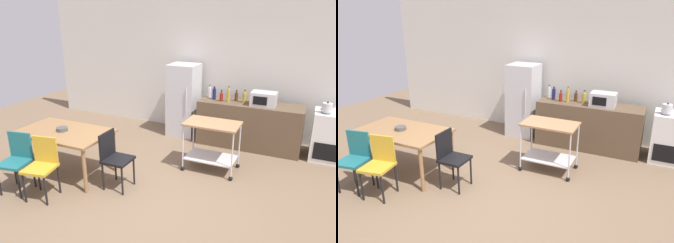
{
  "view_description": "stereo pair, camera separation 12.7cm",
  "coord_description": "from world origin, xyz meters",
  "views": [
    {
      "loc": [
        1.97,
        -3.52,
        2.6
      ],
      "look_at": [
        -0.22,
        1.2,
        0.8
      ],
      "focal_mm": 34.27,
      "sensor_mm": 36.0,
      "label": 1
    },
    {
      "loc": [
        2.08,
        -3.46,
        2.6
      ],
      "look_at": [
        -0.22,
        1.2,
        0.8
      ],
      "focal_mm": 34.27,
      "sensor_mm": 36.0,
      "label": 2
    }
  ],
  "objects": [
    {
      "name": "bottle_sparkling_water",
      "position": [
        0.47,
        2.53,
        1.03
      ],
      "size": [
        0.06,
        0.06,
        0.31
      ],
      "color": "gold",
      "rests_on": "kitchen_counter"
    },
    {
      "name": "microwave",
      "position": [
        1.14,
        2.55,
        1.03
      ],
      "size": [
        0.46,
        0.35,
        0.26
      ],
      "color": "silver",
      "rests_on": "kitchen_counter"
    },
    {
      "name": "dining_table",
      "position": [
        -1.62,
        0.19,
        0.67
      ],
      "size": [
        1.5,
        0.9,
        0.75
      ],
      "color": "olive",
      "rests_on": "ground_plane"
    },
    {
      "name": "bottle_soy_sauce",
      "position": [
        0.33,
        2.52,
        0.99
      ],
      "size": [
        0.07,
        0.07,
        0.23
      ],
      "color": "maroon",
      "rests_on": "kitchen_counter"
    },
    {
      "name": "ground_plane",
      "position": [
        0.0,
        0.0,
        0.0
      ],
      "size": [
        12.0,
        12.0,
        0.0
      ],
      "primitive_type": "plane",
      "color": "brown"
    },
    {
      "name": "refrigerator",
      "position": [
        -0.55,
        2.7,
        0.78
      ],
      "size": [
        0.6,
        0.63,
        1.55
      ],
      "color": "silver",
      "rests_on": "ground_plane"
    },
    {
      "name": "fruit_bowl",
      "position": [
        -1.65,
        0.18,
        0.78
      ],
      "size": [
        0.18,
        0.18,
        0.06
      ],
      "primitive_type": "cylinder",
      "color": "#4C4C4C",
      "rests_on": "dining_table"
    },
    {
      "name": "chair_teal",
      "position": [
        -1.91,
        -0.53,
        0.52
      ],
      "size": [
        0.47,
        0.47,
        0.89
      ],
      "rotation": [
        0.0,
        0.0,
        0.18
      ],
      "color": "#1E666B",
      "rests_on": "ground_plane"
    },
    {
      "name": "kitchen_cart",
      "position": [
        0.53,
        1.32,
        0.57
      ],
      "size": [
        0.91,
        0.57,
        0.85
      ],
      "color": "#A37A51",
      "rests_on": "ground_plane"
    },
    {
      "name": "kettle",
      "position": [
        2.23,
        2.52,
        1.0
      ],
      "size": [
        0.24,
        0.17,
        0.19
      ],
      "color": "silver",
      "rests_on": "stove_oven"
    },
    {
      "name": "bottle_wine",
      "position": [
        0.6,
        2.66,
        0.99
      ],
      "size": [
        0.07,
        0.07,
        0.22
      ],
      "color": "#4C2D19",
      "rests_on": "kitchen_counter"
    },
    {
      "name": "kitchen_counter",
      "position": [
        0.9,
        2.6,
        0.45
      ],
      "size": [
        2.0,
        0.64,
        0.9
      ],
      "primitive_type": "cube",
      "color": "brown",
      "rests_on": "ground_plane"
    },
    {
      "name": "bottle_hot_sauce",
      "position": [
        0.03,
        2.69,
        1.01
      ],
      "size": [
        0.06,
        0.06,
        0.27
      ],
      "color": "silver",
      "rests_on": "kitchen_counter"
    },
    {
      "name": "back_wall",
      "position": [
        0.0,
        3.2,
        1.45
      ],
      "size": [
        8.4,
        0.12,
        2.9
      ],
      "primitive_type": "cube",
      "color": "silver",
      "rests_on": "ground_plane"
    },
    {
      "name": "chair_black",
      "position": [
        -0.63,
        0.14,
        0.52
      ],
      "size": [
        0.4,
        0.4,
        0.89
      ],
      "rotation": [
        0.0,
        0.0,
        1.58
      ],
      "color": "black",
      "rests_on": "ground_plane"
    },
    {
      "name": "bottle_olive_oil",
      "position": [
        0.16,
        2.59,
        1.02
      ],
      "size": [
        0.07,
        0.07,
        0.27
      ],
      "color": "navy",
      "rests_on": "kitchen_counter"
    },
    {
      "name": "stove_oven",
      "position": [
        2.35,
        2.62,
        0.45
      ],
      "size": [
        0.6,
        0.61,
        0.92
      ],
      "color": "white",
      "rests_on": "ground_plane"
    },
    {
      "name": "bottle_soda",
      "position": [
        0.77,
        2.6,
        1.01
      ],
      "size": [
        0.07,
        0.07,
        0.25
      ],
      "color": "gold",
      "rests_on": "kitchen_counter"
    },
    {
      "name": "chair_mustard",
      "position": [
        -1.43,
        -0.51,
        0.52
      ],
      "size": [
        0.47,
        0.47,
        0.89
      ],
      "rotation": [
        0.0,
        0.0,
        0.2
      ],
      "color": "gold",
      "rests_on": "ground_plane"
    }
  ]
}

